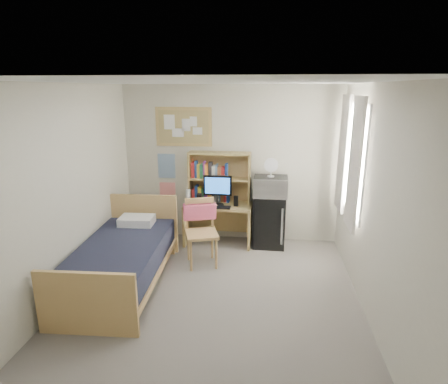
# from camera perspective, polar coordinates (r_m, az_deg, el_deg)

# --- Properties ---
(floor) EXTENTS (3.60, 4.20, 0.02)m
(floor) POSITION_cam_1_polar(r_m,az_deg,el_deg) (4.81, -1.73, -16.40)
(floor) COLOR gray
(floor) RESTS_ON ground
(ceiling) EXTENTS (3.60, 4.20, 0.02)m
(ceiling) POSITION_cam_1_polar(r_m,az_deg,el_deg) (4.08, -2.04, 16.44)
(ceiling) COLOR white
(ceiling) RESTS_ON wall_back
(wall_back) EXTENTS (3.60, 0.04, 2.60)m
(wall_back) POSITION_cam_1_polar(r_m,az_deg,el_deg) (6.29, 1.00, 4.21)
(wall_back) COLOR beige
(wall_back) RESTS_ON floor
(wall_front) EXTENTS (3.60, 0.04, 2.60)m
(wall_front) POSITION_cam_1_polar(r_m,az_deg,el_deg) (2.38, -9.77, -15.98)
(wall_front) COLOR beige
(wall_front) RESTS_ON floor
(wall_left) EXTENTS (0.04, 4.20, 2.60)m
(wall_left) POSITION_cam_1_polar(r_m,az_deg,el_deg) (4.87, -23.32, -0.46)
(wall_left) COLOR beige
(wall_left) RESTS_ON floor
(wall_right) EXTENTS (0.04, 4.20, 2.60)m
(wall_right) POSITION_cam_1_polar(r_m,az_deg,el_deg) (4.38, 22.10, -2.01)
(wall_right) COLOR beige
(wall_right) RESTS_ON floor
(window_unit) EXTENTS (0.10, 1.40, 1.70)m
(window_unit) POSITION_cam_1_polar(r_m,az_deg,el_deg) (5.44, 18.73, 4.81)
(window_unit) COLOR white
(window_unit) RESTS_ON wall_right
(curtain_left) EXTENTS (0.04, 0.55, 1.70)m
(curtain_left) POSITION_cam_1_polar(r_m,az_deg,el_deg) (5.05, 19.29, 3.98)
(curtain_left) COLOR white
(curtain_left) RESTS_ON wall_right
(curtain_right) EXTENTS (0.04, 0.55, 1.70)m
(curtain_right) POSITION_cam_1_polar(r_m,az_deg,el_deg) (5.82, 17.67, 5.56)
(curtain_right) COLOR white
(curtain_right) RESTS_ON wall_right
(bulletin_board) EXTENTS (0.94, 0.03, 0.64)m
(bulletin_board) POSITION_cam_1_polar(r_m,az_deg,el_deg) (6.31, -6.16, 9.86)
(bulletin_board) COLOR tan
(bulletin_board) RESTS_ON wall_back
(poster_wave) EXTENTS (0.30, 0.01, 0.42)m
(poster_wave) POSITION_cam_1_polar(r_m,az_deg,el_deg) (6.49, -8.74, 3.94)
(poster_wave) COLOR #265E99
(poster_wave) RESTS_ON wall_back
(poster_japan) EXTENTS (0.28, 0.01, 0.36)m
(poster_japan) POSITION_cam_1_polar(r_m,az_deg,el_deg) (6.60, -8.58, -0.06)
(poster_japan) COLOR red
(poster_japan) RESTS_ON wall_back
(desk) EXTENTS (1.11, 0.57, 0.69)m
(desk) POSITION_cam_1_polar(r_m,az_deg,el_deg) (6.28, -0.88, -4.86)
(desk) COLOR tan
(desk) RESTS_ON floor
(desk_chair) EXTENTS (0.62, 0.62, 0.99)m
(desk_chair) POSITION_cam_1_polar(r_m,az_deg,el_deg) (5.49, -3.42, -6.31)
(desk_chair) COLOR tan
(desk_chair) RESTS_ON floor
(mini_fridge) EXTENTS (0.52, 0.52, 0.86)m
(mini_fridge) POSITION_cam_1_polar(r_m,az_deg,el_deg) (6.23, 6.92, -4.32)
(mini_fridge) COLOR black
(mini_fridge) RESTS_ON floor
(bed) EXTENTS (1.14, 2.13, 0.57)m
(bed) POSITION_cam_1_polar(r_m,az_deg,el_deg) (5.21, -15.35, -10.61)
(bed) COLOR black
(bed) RESTS_ON floor
(hutch) EXTENTS (1.03, 0.28, 0.84)m
(hutch) POSITION_cam_1_polar(r_m,az_deg,el_deg) (6.20, -0.69, 2.26)
(hutch) COLOR tan
(hutch) RESTS_ON desk
(monitor) EXTENTS (0.46, 0.04, 0.49)m
(monitor) POSITION_cam_1_polar(r_m,az_deg,el_deg) (6.05, -0.98, 0.19)
(monitor) COLOR black
(monitor) RESTS_ON desk
(keyboard) EXTENTS (0.46, 0.15, 0.02)m
(keyboard) POSITION_cam_1_polar(r_m,az_deg,el_deg) (5.98, -1.18, -2.32)
(keyboard) COLOR black
(keyboard) RESTS_ON desk
(speaker_left) EXTENTS (0.08, 0.08, 0.18)m
(speaker_left) POSITION_cam_1_polar(r_m,az_deg,el_deg) (6.14, -3.75, -1.08)
(speaker_left) COLOR black
(speaker_left) RESTS_ON desk
(speaker_right) EXTENTS (0.07, 0.07, 0.17)m
(speaker_right) POSITION_cam_1_polar(r_m,az_deg,el_deg) (6.05, 1.83, -1.39)
(speaker_right) COLOR black
(speaker_right) RESTS_ON desk
(water_bottle) EXTENTS (0.08, 0.08, 0.26)m
(water_bottle) POSITION_cam_1_polar(r_m,az_deg,el_deg) (6.13, -5.47, -0.80)
(water_bottle) COLOR white
(water_bottle) RESTS_ON desk
(hoodie) EXTENTS (0.50, 0.29, 0.23)m
(hoodie) POSITION_cam_1_polar(r_m,az_deg,el_deg) (5.59, -3.74, -2.97)
(hoodie) COLOR #E15574
(hoodie) RESTS_ON desk_chair
(microwave) EXTENTS (0.55, 0.42, 0.31)m
(microwave) POSITION_cam_1_polar(r_m,az_deg,el_deg) (6.04, 7.09, 0.87)
(microwave) COLOR silver
(microwave) RESTS_ON mini_fridge
(desk_fan) EXTENTS (0.22, 0.22, 0.27)m
(desk_fan) POSITION_cam_1_polar(r_m,az_deg,el_deg) (5.97, 7.19, 3.60)
(desk_fan) COLOR white
(desk_fan) RESTS_ON microwave
(pillow) EXTENTS (0.51, 0.37, 0.12)m
(pillow) POSITION_cam_1_polar(r_m,az_deg,el_deg) (5.73, -13.14, -4.25)
(pillow) COLOR white
(pillow) RESTS_ON bed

